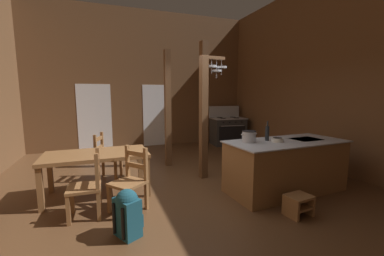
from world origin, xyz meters
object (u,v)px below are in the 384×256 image
step_stool (298,204)px  dining_table (97,158)px  stockpot_on_counter (249,137)px  bottle_tall_on_counter (267,133)px  mixing_bowl_on_counter (277,140)px  ladderback_chair_by_post (106,157)px  ladderback_chair_at_table_end (88,186)px  ladderback_chair_near_window (130,181)px  kitchen_island (285,166)px  stove_range (228,131)px  backpack (127,211)px

step_stool → dining_table: bearing=146.5°
stockpot_on_counter → bottle_tall_on_counter: (0.39, 0.02, 0.04)m
stockpot_on_counter → mixing_bowl_on_counter: size_ratio=1.59×
ladderback_chair_by_post → mixing_bowl_on_counter: (2.80, -1.80, 0.50)m
step_stool → ladderback_chair_at_table_end: size_ratio=0.41×
ladderback_chair_near_window → bottle_tall_on_counter: size_ratio=2.72×
kitchen_island → stockpot_on_counter: stockpot_on_counter is taller
ladderback_chair_by_post → stockpot_on_counter: 2.91m
ladderback_chair_by_post → bottle_tall_on_counter: bearing=-31.3°
dining_table → ladderback_chair_by_post: (0.15, 0.80, -0.20)m
ladderback_chair_by_post → mixing_bowl_on_counter: bearing=-32.7°
kitchen_island → step_stool: 0.97m
kitchen_island → dining_table: 3.32m
stove_range → dining_table: (-4.19, -3.06, 0.17)m
stove_range → ladderback_chair_at_table_end: (-4.30, -3.83, -0.03)m
kitchen_island → stockpot_on_counter: bearing=169.9°
kitchen_island → bottle_tall_on_counter: size_ratio=6.34×
kitchen_island → stockpot_on_counter: size_ratio=7.14×
stove_range → step_stool: stove_range is taller
stove_range → stockpot_on_counter: size_ratio=4.26×
dining_table → mixing_bowl_on_counter: size_ratio=8.75×
stove_range → ladderback_chair_by_post: 4.62m
dining_table → backpack: 1.55m
kitchen_island → ladderback_chair_at_table_end: bearing=176.4°
backpack → bottle_tall_on_counter: bottle_tall_on_counter is taller
ladderback_chair_by_post → backpack: bearing=-84.8°
ladderback_chair_by_post → stockpot_on_counter: (2.32, -1.66, 0.57)m
mixing_bowl_on_counter → backpack: bearing=-169.7°
stove_range → bottle_tall_on_counter: bearing=-108.9°
ladderback_chair_near_window → backpack: (-0.11, -0.69, -0.14)m
dining_table → bottle_tall_on_counter: bottle_tall_on_counter is taller
step_stool → mixing_bowl_on_counter: 1.14m
step_stool → dining_table: (-2.72, 1.80, 0.47)m
step_stool → bottle_tall_on_counter: bearing=81.8°
ladderback_chair_by_post → stockpot_on_counter: size_ratio=3.07×
kitchen_island → stove_range: bearing=75.8°
step_stool → ladderback_chair_by_post: size_ratio=0.41×
kitchen_island → mixing_bowl_on_counter: 0.54m
stove_range → ladderback_chair_near_window: bearing=-134.1°
ladderback_chair_near_window → ladderback_chair_by_post: size_ratio=1.00×
step_stool → ladderback_chair_at_table_end: bearing=160.1°
stove_range → mixing_bowl_on_counter: (-1.23, -4.05, 0.47)m
stockpot_on_counter → mixing_bowl_on_counter: bearing=-15.9°
stove_range → mixing_bowl_on_counter: 4.26m
ladderback_chair_by_post → backpack: ladderback_chair_by_post is taller
mixing_bowl_on_counter → dining_table: bearing=161.4°
dining_table → bottle_tall_on_counter: bearing=-16.4°
bottle_tall_on_counter → step_stool: bearing=-98.2°
kitchen_island → ladderback_chair_by_post: ladderback_chair_by_post is taller
dining_table → stockpot_on_counter: 2.64m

